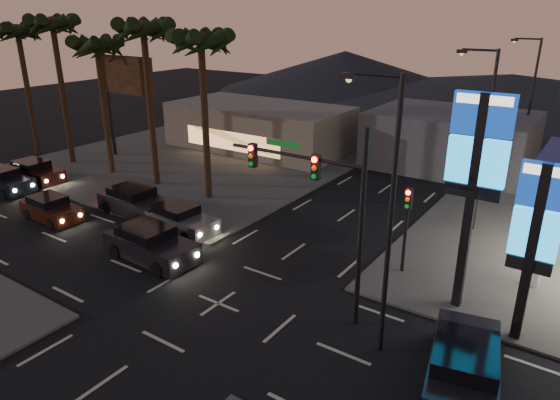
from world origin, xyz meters
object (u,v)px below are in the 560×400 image
Objects in this scene: pylon_sign_short at (536,227)px; car_lane_b_mid at (135,202)px; car_lane_a_mid at (51,209)px; car_lane_a_front at (150,244)px; pylon_sign_tall at (477,162)px; traffic_signal_mast at (321,193)px; suv_station at (464,365)px; car_lane_b_front at (180,219)px; car_lane_b_rear at (34,172)px; car_lane_a_rear at (2,181)px.

pylon_sign_short reaches higher than car_lane_b_mid.
car_lane_a_mid is 0.84× the size of car_lane_b_mid.
car_lane_a_front is 1.01× the size of car_lane_b_mid.
traffic_signal_mast is at bearing -143.48° from pylon_sign_tall.
traffic_signal_mast is 1.51× the size of car_lane_a_front.
pylon_sign_short is 17.32m from car_lane_a_front.
suv_station is (15.60, -0.54, 0.01)m from car_lane_a_front.
car_lane_a_mid is at bearing -158.12° from car_lane_b_front.
pylon_sign_tall is 1.85× the size of car_lane_b_rear.
car_lane_b_mid is at bearing 43.79° from car_lane_a_mid.
pylon_sign_short reaches higher than suv_station.
traffic_signal_mast is 26.30m from car_lane_b_rear.
pylon_sign_tall is 2.04× the size of car_lane_a_mid.
car_lane_a_mid is 0.81× the size of suv_station.
suv_station is at bearing -11.24° from car_lane_b_mid.
car_lane_a_mid is 0.92× the size of car_lane_b_front.
car_lane_b_mid is 11.06m from car_lane_b_rear.
suv_station reaches higher than car_lane_a_mid.
car_lane_b_rear is at bearing 179.71° from car_lane_b_mid.
traffic_signal_mast is 1.82× the size of car_lane_a_mid.
traffic_signal_mast is at bearing 1.51° from car_lane_a_mid.
pylon_sign_short is (2.50, -1.00, -1.74)m from pylon_sign_tall.
pylon_sign_short is 18.25m from car_lane_b_front.
car_lane_a_mid is at bearing -136.21° from car_lane_b_mid.
pylon_sign_tall reaches higher than car_lane_b_front.
car_lane_b_rear is at bearing 178.52° from car_lane_b_front.
pylon_sign_short is at bearing 75.25° from suv_station.
car_lane_a_rear is at bearing -174.46° from pylon_sign_tall.
car_lane_b_mid is 21.35m from suv_station.
car_lane_a_front is 3.51m from car_lane_b_front.
car_lane_a_mid is at bearing -178.49° from traffic_signal_mast.
car_lane_b_rear is (-7.49, 3.48, 0.07)m from car_lane_a_mid.
pylon_sign_short is at bearing -0.30° from car_lane_b_front.
car_lane_a_front is 1.06× the size of car_lane_a_rear.
car_lane_b_mid reaches higher than car_lane_a_mid.
pylon_sign_short reaches higher than car_lane_a_rear.
car_lane_a_front is 1.20× the size of car_lane_a_mid.
traffic_signal_mast is at bearing -11.33° from car_lane_b_mid.
suv_station is at bearing -7.51° from car_lane_b_rear.
car_lane_b_mid is at bearing 145.91° from car_lane_a_front.
car_lane_a_mid is 8.26m from car_lane_b_rear.
car_lane_b_front is 0.92× the size of car_lane_b_mid.
pylon_sign_tall is 16.36m from car_lane_b_front.
traffic_signal_mast reaches higher than car_lane_a_front.
car_lane_a_front is at bearing -1.28° from car_lane_a_mid.
car_lane_b_rear is 32.28m from suv_station.
car_lane_b_rear is (-15.17, 0.39, 0.02)m from car_lane_b_front.
pylon_sign_tall is 1.66× the size of suv_station.
car_lane_b_front is at bearing 7.70° from car_lane_a_rear.
car_lane_a_mid is 24.52m from suv_station.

